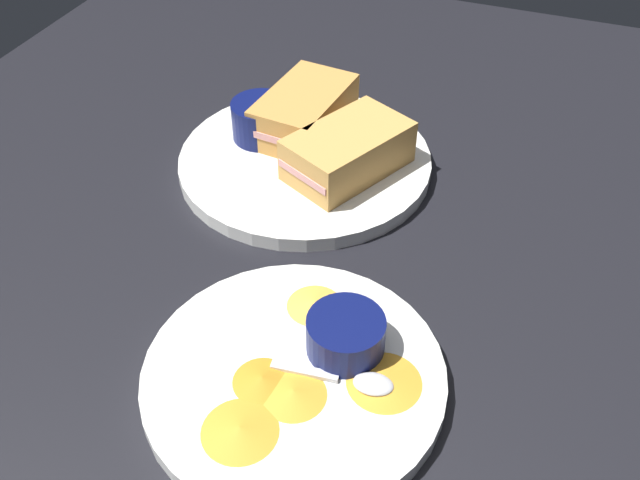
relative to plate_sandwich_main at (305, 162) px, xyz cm
name	(u,v)px	position (x,y,z in cm)	size (l,w,h in cm)	color
ground_plane	(343,220)	(5.31, 6.40, -2.30)	(110.00, 110.00, 3.00)	black
plate_sandwich_main	(305,162)	(0.00, 0.00, 0.00)	(27.71, 27.71, 1.60)	white
sandwich_half_near	(348,151)	(0.73, 5.21, 3.20)	(15.01, 12.52, 4.80)	tan
sandwich_half_far	(304,111)	(-4.88, -1.98, 3.20)	(13.91, 8.89, 4.80)	#C68C42
ramekin_dark_sauce	(261,119)	(-1.82, -5.96, 3.10)	(6.61, 6.61, 4.30)	#0C144C
spoon_by_dark_ramekin	(295,153)	(0.35, -1.06, 1.16)	(5.35, 9.62, 0.80)	silver
plate_chips_companion	(294,377)	(27.52, 10.08, 0.00)	(24.30, 24.30, 1.60)	white
ramekin_light_gravy	(346,334)	(23.87, 13.12, 2.57)	(6.40, 6.40, 3.27)	#0C144C
spoon_by_gravy_ramekin	(357,381)	(26.92, 15.13, 1.16)	(2.64, 9.96, 0.80)	silver
plantain_chip_scatter	(303,379)	(28.19, 11.18, 1.10)	(20.61, 16.50, 0.60)	orange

